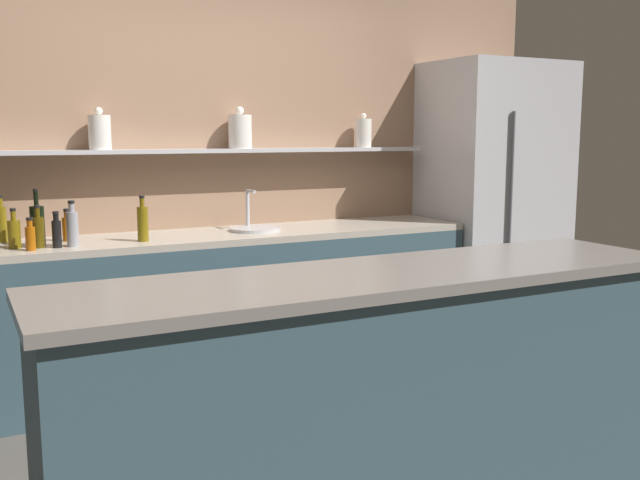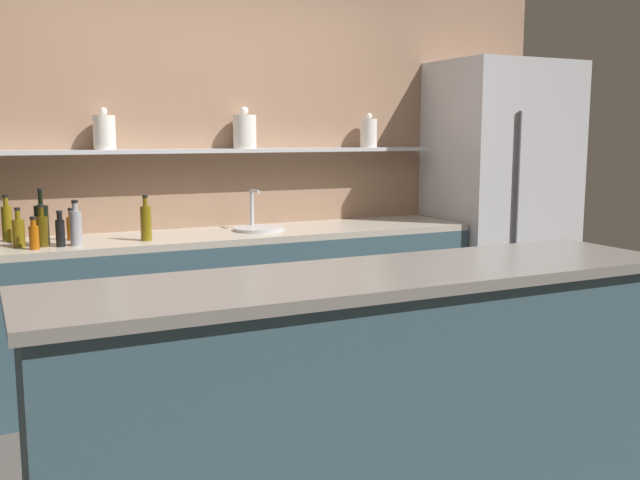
{
  "view_description": "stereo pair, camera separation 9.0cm",
  "coord_description": "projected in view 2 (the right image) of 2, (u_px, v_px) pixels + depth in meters",
  "views": [
    {
      "loc": [
        -1.35,
        -2.81,
        1.51
      ],
      "look_at": [
        0.25,
        0.28,
        0.99
      ],
      "focal_mm": 40.0,
      "sensor_mm": 36.0,
      "label": 1
    },
    {
      "loc": [
        -1.27,
        -2.85,
        1.51
      ],
      "look_at": [
        0.25,
        0.28,
        0.99
      ],
      "focal_mm": 40.0,
      "sensor_mm": 36.0,
      "label": 2
    }
  ],
  "objects": [
    {
      "name": "bottle_oil_5",
      "position": [
        42.0,
        230.0,
        3.76
      ],
      "size": [
        0.06,
        0.06,
        0.22
      ],
      "color": "#47380A",
      "rests_on": "back_counter_unit"
    },
    {
      "name": "refrigerator",
      "position": [
        500.0,
        204.0,
        5.15
      ],
      "size": [
        0.93,
        0.73,
        2.01
      ],
      "color": "#B7B7BC",
      "rests_on": "ground_plane"
    },
    {
      "name": "bottle_sauce_6",
      "position": [
        34.0,
        236.0,
        3.67
      ],
      "size": [
        0.05,
        0.05,
        0.17
      ],
      "color": "#9E4C0A",
      "rests_on": "back_counter_unit"
    },
    {
      "name": "sink_fixture",
      "position": [
        258.0,
        227.0,
        4.41
      ],
      "size": [
        0.31,
        0.31,
        0.25
      ],
      "color": "#B7B7BC",
      "rests_on": "back_counter_unit"
    },
    {
      "name": "bottle_wine_8",
      "position": [
        42.0,
        224.0,
        3.83
      ],
      "size": [
        0.07,
        0.07,
        0.3
      ],
      "color": "black",
      "rests_on": "back_counter_unit"
    },
    {
      "name": "bottle_oil_7",
      "position": [
        7.0,
        222.0,
        3.94
      ],
      "size": [
        0.06,
        0.06,
        0.26
      ],
      "color": "brown",
      "rests_on": "back_counter_unit"
    },
    {
      "name": "bottle_sauce_2",
      "position": [
        72.0,
        227.0,
        3.99
      ],
      "size": [
        0.05,
        0.05,
        0.18
      ],
      "color": "#9E4C0A",
      "rests_on": "back_counter_unit"
    },
    {
      "name": "bottle_spirit_1",
      "position": [
        76.0,
        227.0,
        3.79
      ],
      "size": [
        0.06,
        0.06,
        0.24
      ],
      "color": "gray",
      "rests_on": "back_counter_unit"
    },
    {
      "name": "ground_plane",
      "position": [
        299.0,
        462.0,
        3.31
      ],
      "size": [
        12.0,
        12.0,
        0.0
      ],
      "primitive_type": "plane",
      "color": "#4C4742"
    },
    {
      "name": "back_counter_unit",
      "position": [
        196.0,
        310.0,
        4.29
      ],
      "size": [
        3.55,
        0.62,
        0.92
      ],
      "color": "#334C56",
      "rests_on": "ground_plane"
    },
    {
      "name": "bottle_oil_9",
      "position": [
        19.0,
        232.0,
        3.75
      ],
      "size": [
        0.06,
        0.06,
        0.21
      ],
      "color": "brown",
      "rests_on": "back_counter_unit"
    },
    {
      "name": "back_wall_unit",
      "position": [
        195.0,
        167.0,
        4.54
      ],
      "size": [
        5.2,
        0.28,
        2.6
      ],
      "color": "#937056",
      "rests_on": "ground_plane"
    },
    {
      "name": "island_counter",
      "position": [
        373.0,
        406.0,
        2.64
      ],
      "size": [
        2.45,
        0.61,
        1.02
      ],
      "color": "#334C56",
      "rests_on": "ground_plane"
    },
    {
      "name": "bottle_sauce_0",
      "position": [
        60.0,
        231.0,
        3.76
      ],
      "size": [
        0.05,
        0.05,
        0.19
      ],
      "color": "black",
      "rests_on": "back_counter_unit"
    },
    {
      "name": "bottle_oil_4",
      "position": [
        146.0,
        222.0,
        3.97
      ],
      "size": [
        0.06,
        0.06,
        0.26
      ],
      "color": "brown",
      "rests_on": "back_counter_unit"
    }
  ]
}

